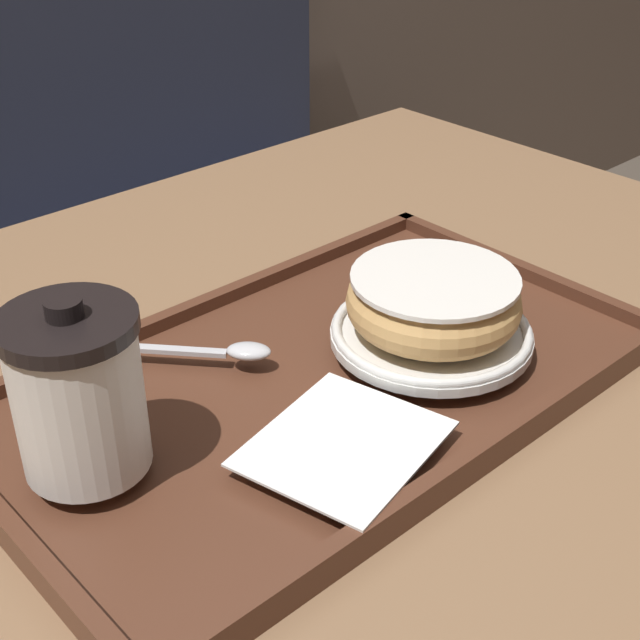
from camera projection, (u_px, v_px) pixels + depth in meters
The scene contains 8 objects.
booth_bench at pixel (26, 354), 1.54m from camera, with size 1.51×0.44×1.00m.
cafe_table at pixel (343, 520), 0.81m from camera, with size 1.08×0.88×0.75m.
serving_tray at pixel (320, 382), 0.69m from camera, with size 0.52×0.30×0.02m.
napkin_paper at pixel (344, 443), 0.60m from camera, with size 0.15×0.14×0.00m.
coffee_cup_front at pixel (78, 391), 0.56m from camera, with size 0.09×0.09×0.12m.
plate_with_chocolate_donut at pixel (431, 332), 0.71m from camera, with size 0.16×0.16×0.01m.
donut_chocolate_glazed at pixel (434, 300), 0.70m from camera, with size 0.14×0.14×0.04m.
spoon at pixel (220, 351), 0.69m from camera, with size 0.11×0.12×0.01m.
Camera 1 is at (-0.42, -0.43, 1.16)m, focal length 50.00 mm.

